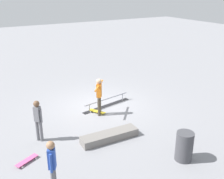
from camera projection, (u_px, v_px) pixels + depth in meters
name	position (u px, v px, depth m)	size (l,w,h in m)	color
ground_plane	(99.00, 106.00, 12.84)	(60.00, 60.00, 0.00)	gray
grind_rail	(107.00, 103.00, 12.80)	(2.69, 0.71, 0.38)	black
skate_ledge	(110.00, 136.00, 9.99)	(2.20, 0.55, 0.29)	gray
skater_main	(99.00, 94.00, 11.63)	(0.93, 1.09, 1.68)	brown
skateboard_main	(97.00, 111.00, 12.11)	(0.56, 0.80, 0.09)	yellow
bystander_grey_shirt	(38.00, 119.00, 9.66)	(0.28, 0.32, 1.59)	slate
bystander_blue_shirt	(52.00, 165.00, 7.12)	(0.27, 0.36, 1.63)	slate
loose_skateboard_pink	(27.00, 160.00, 8.70)	(0.81, 0.54, 0.09)	#E05993
trash_bin	(184.00, 146.00, 8.71)	(0.56, 0.56, 0.99)	#47474C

